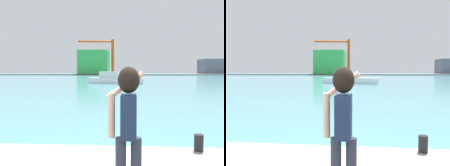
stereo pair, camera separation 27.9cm
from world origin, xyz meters
TOP-DOWN VIEW (x-y plane):
  - ground_plane at (0.00, 50.00)m, footprint 220.00×220.00m
  - harbor_water at (0.00, 52.00)m, footprint 140.00×100.00m
  - far_shore_dock at (0.00, 92.00)m, footprint 140.00×20.00m
  - person_photographer at (0.74, -0.25)m, footprint 0.52×0.55m
  - harbor_bollard at (2.21, 1.75)m, footprint 0.19×0.19m
  - boat_moored at (-1.24, 33.95)m, footprint 8.59×3.30m
  - warehouse_left at (-11.70, 87.90)m, footprint 10.50×12.38m
  - warehouse_right at (33.43, 92.70)m, footprint 10.22×10.29m
  - port_crane at (-6.72, 85.12)m, footprint 12.72×2.67m

SIDE VIEW (x-z plane):
  - ground_plane at x=0.00m, z-range 0.00..0.00m
  - harbor_water at x=0.00m, z-range 0.00..0.02m
  - far_shore_dock at x=0.00m, z-range 0.00..0.45m
  - boat_moored at x=-1.24m, z-range -0.25..1.57m
  - harbor_bollard at x=2.21m, z-range 0.56..0.90m
  - person_photographer at x=0.74m, z-range 0.76..2.50m
  - warehouse_right at x=33.43m, z-range 0.45..5.83m
  - warehouse_left at x=-11.70m, z-range 0.45..8.83m
  - port_crane at x=-6.72m, z-range 2.20..14.49m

